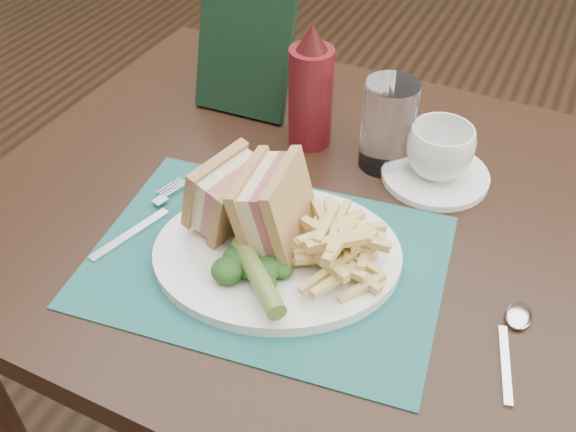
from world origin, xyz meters
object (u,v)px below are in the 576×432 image
Objects in this scene: sandwich_half_a at (215,187)px; coffee_cup at (440,151)px; plate at (277,254)px; saucer at (435,175)px; drinking_glass at (388,125)px; sandwich_half_b at (257,201)px; placemat at (267,260)px; check_presenter at (246,35)px; ketchup_bottle at (311,86)px; table_main at (308,366)px.

sandwich_half_a is 0.31m from coffee_cup.
saucer is at bearing 39.13° from plate.
sandwich_half_a is 0.74× the size of drinking_glass.
coffee_cup is (0.22, 0.22, -0.02)m from sandwich_half_a.
sandwich_half_a is 1.04× the size of coffee_cup.
sandwich_half_b reaches higher than plate.
check_presenter is (-0.19, 0.31, 0.12)m from placemat.
check_presenter is (-0.17, 0.29, 0.05)m from sandwich_half_b.
placemat is 0.28m from ketchup_bottle.
saucer is (0.22, 0.22, -0.06)m from sandwich_half_a.
check_presenter is at bearing 157.67° from ketchup_bottle.
drinking_glass is 0.12m from ketchup_bottle.
ketchup_bottle is at bearing 92.70° from sandwich_half_b.
table_main is 0.46m from sandwich_half_a.
ketchup_bottle is (0.03, 0.23, 0.03)m from sandwich_half_a.
table_main is at bearing -137.66° from saucer.
drinking_glass is at bearing -2.51° from ketchup_bottle.
plate is at bearing -0.13° from sandwich_half_a.
placemat is at bearing -77.09° from ketchup_bottle.
check_presenter is (-0.20, 0.18, 0.50)m from table_main.
placemat is at bearing -92.25° from table_main.
coffee_cup is (0.14, 0.25, 0.05)m from placemat.
saucer is 0.81× the size of ketchup_bottle.
sandwich_half_a is (-0.09, 0.02, 0.06)m from plate.
plate is 1.21× the size of check_presenter.
sandwich_half_b reaches higher than saucer.
sandwich_half_b is 0.34m from check_presenter.
drinking_glass is 0.27m from check_presenter.
sandwich_half_b is 0.28m from coffee_cup.
plate is 2.00× the size of saucer.
sandwich_half_a is (-0.09, -0.10, 0.44)m from table_main.
check_presenter reaches higher than placemat.
coffee_cup is at bearing 0.00° from saucer.
sandwich_half_b reaches higher than coffee_cup.
table_main is at bearing -114.77° from drinking_glass.
drinking_glass is at bearing 178.78° from saucer.
sandwich_half_a is 0.39× the size of check_presenter.
placemat is at bearing -103.90° from drinking_glass.
drinking_glass reaches higher than placemat.
plate is at bearing -59.01° from check_presenter.
sandwich_half_a reaches higher than saucer.
table_main is 0.49m from ketchup_bottle.
saucer is at bearing -13.33° from check_presenter.
plate is at bearing -118.03° from saucer.
sandwich_half_a is 0.06m from sandwich_half_b.
coffee_cup reaches higher than table_main.
sandwich_half_b is at bearing -104.91° from table_main.
ketchup_bottle is at bearing 102.91° from placemat.
placemat is at bearing -60.96° from check_presenter.
table_main is at bearing -63.73° from ketchup_bottle.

